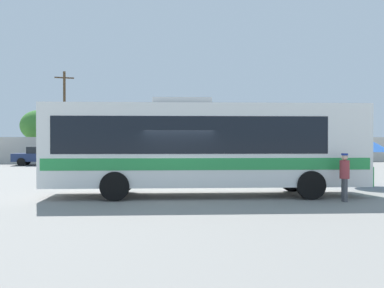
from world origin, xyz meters
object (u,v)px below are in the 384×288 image
(vendor_umbrella_near_gate_blue, at_px, (363,144))
(parked_car_second_silver, at_px, (116,155))
(attendant_by_bus_door, at_px, (345,174))
(utility_pole_near, at_px, (64,115))
(coach_bus_white_green, at_px, (202,144))
(roadside_tree_midleft, at_px, (169,125))
(roadside_tree_left, at_px, (39,126))
(parked_car_leftmost_dark_blue, at_px, (42,155))

(vendor_umbrella_near_gate_blue, distance_m, parked_car_second_silver, 21.58)
(attendant_by_bus_door, bearing_deg, vendor_umbrella_near_gate_blue, 56.18)
(attendant_by_bus_door, relative_size, vendor_umbrella_near_gate_blue, 0.67)
(utility_pole_near, bearing_deg, coach_bus_white_green, -69.25)
(utility_pole_near, xyz_separation_m, roadside_tree_midleft, (10.13, 3.43, -0.86))
(parked_car_second_silver, bearing_deg, utility_pole_near, 132.03)
(coach_bus_white_green, xyz_separation_m, utility_pole_near, (-9.83, 25.95, 2.49))
(utility_pole_near, height_order, roadside_tree_left, utility_pole_near)
(attendant_by_bus_door, height_order, parked_car_leftmost_dark_blue, attendant_by_bus_door)
(parked_car_leftmost_dark_blue, distance_m, roadside_tree_midleft, 14.43)
(vendor_umbrella_near_gate_blue, relative_size, roadside_tree_left, 0.51)
(roadside_tree_left, bearing_deg, attendant_by_bus_door, -58.83)
(vendor_umbrella_near_gate_blue, relative_size, parked_car_second_silver, 0.62)
(utility_pole_near, relative_size, roadside_tree_left, 1.76)
(parked_car_second_silver, height_order, roadside_tree_midleft, roadside_tree_midleft)
(parked_car_leftmost_dark_blue, bearing_deg, roadside_tree_midleft, 39.13)
(parked_car_second_silver, relative_size, utility_pole_near, 0.47)
(attendant_by_bus_door, xyz_separation_m, roadside_tree_midleft, (-4.47, 31.44, 2.65))
(attendant_by_bus_door, bearing_deg, parked_car_leftmost_dark_blue, 124.47)
(attendant_by_bus_door, relative_size, parked_car_second_silver, 0.42)
(parked_car_leftmost_dark_blue, bearing_deg, utility_pole_near, 81.16)
(coach_bus_white_green, relative_size, parked_car_leftmost_dark_blue, 2.82)
(utility_pole_near, relative_size, roadside_tree_midleft, 1.66)
(vendor_umbrella_near_gate_blue, relative_size, utility_pole_near, 0.29)
(parked_car_leftmost_dark_blue, xyz_separation_m, roadside_tree_midleft, (10.98, 8.93, 2.81))
(coach_bus_white_green, relative_size, roadside_tree_left, 2.49)
(parked_car_leftmost_dark_blue, relative_size, roadside_tree_midleft, 0.83)
(coach_bus_white_green, distance_m, parked_car_leftmost_dark_blue, 23.11)
(utility_pole_near, bearing_deg, attendant_by_bus_door, -62.48)
(coach_bus_white_green, relative_size, roadside_tree_midleft, 2.35)
(attendant_by_bus_door, bearing_deg, coach_bus_white_green, 156.62)
(coach_bus_white_green, bearing_deg, parked_car_second_silver, 102.82)
(vendor_umbrella_near_gate_blue, height_order, utility_pole_near, utility_pole_near)
(parked_car_leftmost_dark_blue, height_order, roadside_tree_left, roadside_tree_left)
(vendor_umbrella_near_gate_blue, bearing_deg, attendant_by_bus_door, -123.82)
(attendant_by_bus_door, bearing_deg, roadside_tree_midleft, 98.09)
(vendor_umbrella_near_gate_blue, xyz_separation_m, utility_pole_near, (-17.64, 23.47, 2.55))
(parked_car_leftmost_dark_blue, bearing_deg, roadside_tree_left, 105.46)
(attendant_by_bus_door, xyz_separation_m, roadside_tree_left, (-17.00, 28.09, 2.46))
(parked_car_second_silver, xyz_separation_m, utility_pole_near, (-5.26, 5.83, 3.69))
(coach_bus_white_green, height_order, parked_car_leftmost_dark_blue, coach_bus_white_green)
(attendant_by_bus_door, height_order, utility_pole_near, utility_pole_near)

